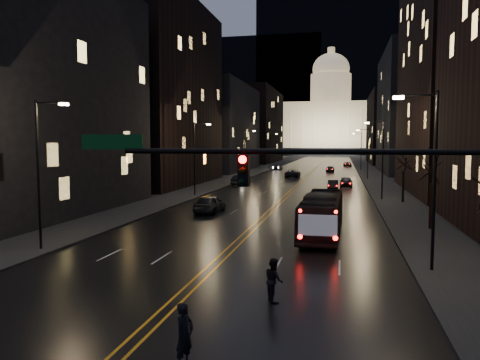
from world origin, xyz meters
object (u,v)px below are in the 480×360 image
Objects in this scene: traffic_signal at (321,188)px; oncoming_car_a at (210,204)px; receding_car_a at (333,185)px; pedestrian_a at (185,335)px; pedestrian_b at (274,280)px; oncoming_car_b at (241,180)px; bus at (322,215)px.

traffic_signal is 3.55× the size of oncoming_car_a.
traffic_signal is 4.28× the size of receding_car_a.
oncoming_car_a is at bearing 112.59° from traffic_signal.
pedestrian_a is (-3.22, -53.60, 0.28)m from receding_car_a.
traffic_signal reaches higher than receding_car_a.
pedestrian_b is at bearing 114.75° from oncoming_car_a.
pedestrian_a is at bearing 138.02° from pedestrian_b.
traffic_signal is 57.25m from oncoming_car_b.
pedestrian_b reaches higher than oncoming_car_b.
receding_car_a is at bearing -111.15° from oncoming_car_a.
oncoming_car_b is at bearing 28.56° from pedestrian_a.
traffic_signal is 9.13× the size of pedestrian_a.
pedestrian_b is at bearing 2.51° from pedestrian_a.
traffic_signal is at bearing -89.20° from receding_car_a.
pedestrian_b is at bearing -91.58° from receding_car_a.
bus is (-0.66, 18.22, -3.61)m from traffic_signal.
oncoming_car_b is 58.23m from pedestrian_a.
pedestrian_a is (10.68, -57.24, 0.15)m from oncoming_car_b.
pedestrian_a reaches higher than oncoming_car_b.
receding_car_a is (-0.50, 51.61, -4.44)m from traffic_signal.
bus is at bearing 92.07° from traffic_signal.
oncoming_car_a is 28.20m from oncoming_car_b.
oncoming_car_b is at bearing 165.58° from receding_car_a.
oncoming_car_b is at bearing -12.88° from pedestrian_b.
oncoming_car_b is 52.56m from pedestrian_b.
traffic_signal reaches higher than oncoming_car_b.
receding_car_a is 47.47m from pedestrian_b.
oncoming_car_a is (-10.66, 8.99, -0.66)m from bus.
oncoming_car_b is at bearing 104.62° from traffic_signal.
traffic_signal is at bearing 115.36° from oncoming_car_a.
traffic_signal is 29.78m from oncoming_car_a.
receding_car_a is at bearing 14.55° from pedestrian_a.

